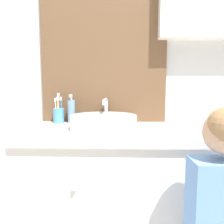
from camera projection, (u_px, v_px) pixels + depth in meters
name	position (u px, v px, depth m)	size (l,w,h in m)	color
wall_back	(133.00, 47.00, 1.44)	(3.20, 0.18, 2.50)	silver
vanity_counter	(131.00, 197.00, 1.25)	(1.20, 0.54, 0.79)	silver
sink_basin	(104.00, 121.00, 1.21)	(0.37, 0.42, 0.16)	silver
toothbrush_holder	(59.00, 115.00, 1.40)	(0.07, 0.07, 0.19)	#4C93C6
soap_dispenser	(71.00, 111.00, 1.40)	(0.05, 0.05, 0.18)	#6B93B2
child_figure	(220.00, 222.00, 0.78)	(0.22, 0.47, 0.96)	slate
teddy_bear	(214.00, 116.00, 1.23)	(0.08, 0.07, 0.14)	beige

